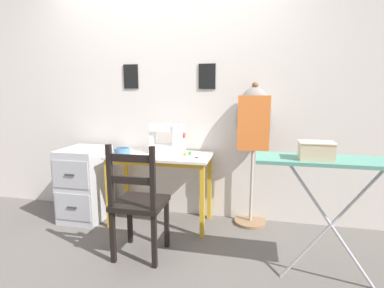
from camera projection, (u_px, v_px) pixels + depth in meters
The scene contains 13 objects.
ground_plane at pixel (153, 234), 2.84m from camera, with size 14.00×14.00×0.00m, color #5B5651.
wall_back at pixel (168, 96), 3.15m from camera, with size 10.00×0.06×2.55m.
sewing_table at pixel (160, 165), 2.95m from camera, with size 1.01×0.49×0.72m.
sewing_machine at pixel (169, 139), 2.99m from camera, with size 0.35×0.17×0.31m.
fabric_bowl at pixel (122, 151), 2.97m from camera, with size 0.15×0.15×0.06m.
scissors at pixel (198, 158), 2.76m from camera, with size 0.10×0.13×0.01m.
thread_spool_near_machine at pixel (185, 154), 2.86m from camera, with size 0.03×0.03×0.04m.
thread_spool_mid_table at pixel (190, 153), 2.89m from camera, with size 0.04×0.04×0.04m.
wooden_chair at pixel (139, 204), 2.38m from camera, with size 0.40×0.38×0.94m.
filing_cabinet at pixel (85, 184), 3.13m from camera, with size 0.41×0.51×0.75m.
dress_form at pixel (254, 125), 2.88m from camera, with size 0.35×0.32×1.42m.
ironing_board at pixel (336, 167), 1.96m from camera, with size 1.03×0.32×0.90m.
storage_box at pixel (316, 151), 1.93m from camera, with size 0.22×0.16×0.12m.
Camera 1 is at (0.93, -2.50, 1.34)m, focal length 28.00 mm.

